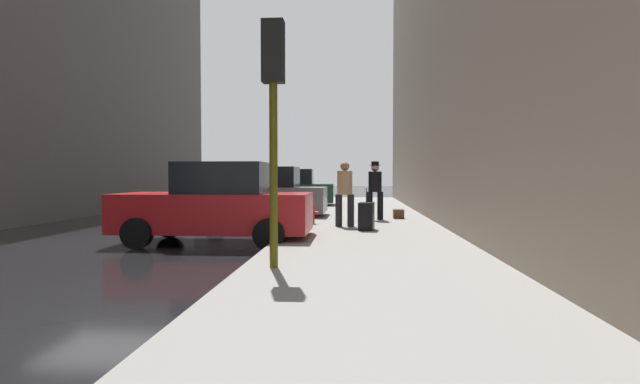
# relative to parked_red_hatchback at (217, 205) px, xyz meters

# --- Properties ---
(ground_plane) EXTENTS (120.00, 120.00, 0.00)m
(ground_plane) POSITION_rel_parked_red_hatchback_xyz_m (-2.65, 0.13, -0.85)
(ground_plane) COLOR black
(sidewalk) EXTENTS (4.00, 40.00, 0.15)m
(sidewalk) POSITION_rel_parked_red_hatchback_xyz_m (3.35, 0.13, -0.77)
(sidewalk) COLOR gray
(sidewalk) RESTS_ON ground_plane
(parked_red_hatchback) EXTENTS (4.20, 2.07, 1.79)m
(parked_red_hatchback) POSITION_rel_parked_red_hatchback_xyz_m (0.00, 0.00, 0.00)
(parked_red_hatchback) COLOR #B2191E
(parked_red_hatchback) RESTS_ON ground_plane
(parked_gray_coupe) EXTENTS (4.23, 2.12, 1.79)m
(parked_gray_coupe) POSITION_rel_parked_red_hatchback_xyz_m (-0.00, 5.85, 0.00)
(parked_gray_coupe) COLOR slate
(parked_gray_coupe) RESTS_ON ground_plane
(parked_dark_green_sedan) EXTENTS (4.27, 2.19, 1.79)m
(parked_dark_green_sedan) POSITION_rel_parked_red_hatchback_xyz_m (-0.00, 11.99, 0.00)
(parked_dark_green_sedan) COLOR #193828
(parked_dark_green_sedan) RESTS_ON ground_plane
(fire_hydrant) EXTENTS (0.42, 0.22, 0.70)m
(fire_hydrant) POSITION_rel_parked_red_hatchback_xyz_m (1.80, 3.11, -0.35)
(fire_hydrant) COLOR red
(fire_hydrant) RESTS_ON sidewalk
(traffic_light) EXTENTS (0.32, 0.32, 3.60)m
(traffic_light) POSITION_rel_parked_red_hatchback_xyz_m (1.85, -3.55, 1.91)
(traffic_light) COLOR #514C0F
(traffic_light) RESTS_ON sidewalk
(pedestrian_in_tan_coat) EXTENTS (0.52, 0.45, 1.71)m
(pedestrian_in_tan_coat) POSITION_rel_parked_red_hatchback_xyz_m (2.77, 2.37, 0.26)
(pedestrian_in_tan_coat) COLOR black
(pedestrian_in_tan_coat) RESTS_ON sidewalk
(pedestrian_with_fedora) EXTENTS (0.51, 0.42, 1.78)m
(pedestrian_with_fedora) POSITION_rel_parked_red_hatchback_xyz_m (3.65, 4.45, 0.29)
(pedestrian_with_fedora) COLOR black
(pedestrian_with_fedora) RESTS_ON sidewalk
(rolling_suitcase) EXTENTS (0.42, 0.60, 1.04)m
(rolling_suitcase) POSITION_rel_parked_red_hatchback_xyz_m (3.33, 1.60, -0.36)
(rolling_suitcase) COLOR black
(rolling_suitcase) RESTS_ON sidewalk
(duffel_bag) EXTENTS (0.32, 0.44, 0.28)m
(duffel_bag) POSITION_rel_parked_red_hatchback_xyz_m (4.41, 4.99, -0.56)
(duffel_bag) COLOR #472D19
(duffel_bag) RESTS_ON sidewalk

